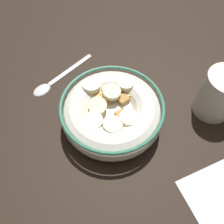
% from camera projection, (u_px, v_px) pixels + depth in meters
% --- Properties ---
extents(ground_plane, '(1.31, 1.31, 0.02)m').
position_uv_depth(ground_plane, '(112.00, 123.00, 0.43)').
color(ground_plane, black).
extents(cereal_bowl, '(0.18, 0.18, 0.06)m').
position_uv_depth(cereal_bowl, '(112.00, 112.00, 0.40)').
color(cereal_bowl, silver).
rests_on(cereal_bowl, ground_plane).
extents(spoon, '(0.12, 0.13, 0.01)m').
position_uv_depth(spoon, '(52.00, 82.00, 0.47)').
color(spoon, silver).
rests_on(spoon, ground_plane).
extents(coffee_mug, '(0.10, 0.07, 0.09)m').
position_uv_depth(coffee_mug, '(220.00, 95.00, 0.40)').
color(coffee_mug, white).
rests_on(coffee_mug, ground_plane).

